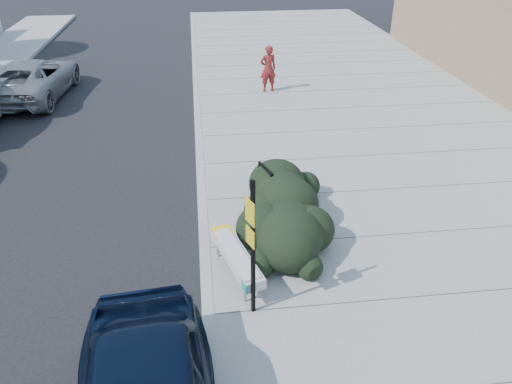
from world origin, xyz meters
TOP-DOWN VIEW (x-y plane):
  - ground at (0.00, 0.00)m, footprint 120.00×120.00m
  - sidewalk_near at (5.60, 5.00)m, footprint 11.20×50.00m
  - curb_near at (0.00, 5.00)m, footprint 0.22×50.00m
  - bench at (0.60, 1.00)m, footprint 0.90×1.98m
  - bike_rack at (1.49, 3.50)m, footprint 0.26×0.71m
  - sign_post at (0.79, -0.01)m, footprint 0.15×0.29m
  - hedge at (1.81, 2.50)m, footprint 3.08×3.94m
  - suv_silver at (-6.19, 13.02)m, footprint 2.91×5.50m
  - pedestrian at (2.81, 12.22)m, footprint 0.70×0.52m

SIDE VIEW (x-z plane):
  - ground at x=0.00m, z-range 0.00..0.00m
  - sidewalk_near at x=5.60m, z-range 0.00..0.15m
  - curb_near at x=0.00m, z-range 0.00..0.17m
  - bench at x=0.60m, z-range 0.32..0.90m
  - suv_silver at x=-6.19m, z-range 0.00..1.47m
  - bike_rack at x=1.49m, z-range 0.26..1.33m
  - hedge at x=1.81m, z-range 0.15..1.47m
  - pedestrian at x=2.81m, z-range 0.15..1.92m
  - sign_post at x=0.79m, z-range 0.33..2.95m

